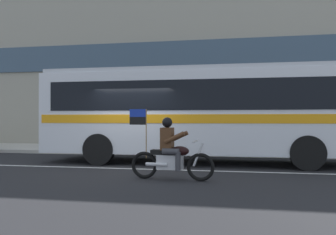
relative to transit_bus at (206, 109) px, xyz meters
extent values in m
plane|color=black|center=(-2.30, -1.19, -1.88)|extent=(60.00, 60.00, 0.00)
cube|color=#B7B2A8|center=(-2.30, 3.91, -1.81)|extent=(28.00, 3.80, 0.15)
cube|color=silver|center=(-2.30, -1.79, -1.88)|extent=(26.60, 0.14, 0.01)
cube|color=gray|center=(-2.30, 6.21, 5.09)|extent=(28.00, 0.80, 13.95)
cube|color=#384C60|center=(-2.30, 5.77, 3.00)|extent=(25.76, 0.10, 1.40)
cube|color=silver|center=(0.00, 0.01, -0.15)|extent=(11.14, 2.59, 2.70)
cube|color=black|center=(0.00, 0.01, 0.40)|extent=(10.25, 2.63, 0.96)
cube|color=orange|center=(0.00, 0.01, -0.35)|extent=(10.92, 2.62, 0.28)
cube|color=#BABCC3|center=(0.00, 0.01, 1.26)|extent=(10.92, 2.46, 0.16)
cylinder|color=black|center=(-3.45, -1.17, -1.36)|extent=(1.04, 0.30, 1.04)
cylinder|color=black|center=(3.06, -1.17, -1.36)|extent=(1.04, 0.30, 1.04)
torus|color=black|center=(0.11, -3.53, -1.54)|extent=(0.69, 0.14, 0.69)
torus|color=black|center=(-1.33, -3.41, -1.54)|extent=(0.69, 0.14, 0.69)
cube|color=silver|center=(-0.66, -3.47, -1.44)|extent=(0.66, 0.33, 0.36)
ellipsoid|color=black|center=(-0.41, -3.49, -1.16)|extent=(0.50, 0.32, 0.24)
cube|color=black|center=(-0.86, -3.45, -1.20)|extent=(0.58, 0.30, 0.12)
cylinder|color=silver|center=(0.05, -3.52, -1.24)|extent=(0.28, 0.08, 0.58)
cylinder|color=silver|center=(-0.02, -3.52, -0.92)|extent=(0.09, 0.64, 0.04)
cylinder|color=silver|center=(-0.97, -3.60, -1.49)|extent=(0.56, 0.13, 0.09)
cube|color=#4C2D19|center=(-0.73, -3.46, -0.86)|extent=(0.31, 0.38, 0.56)
sphere|color=black|center=(-0.73, -3.46, -0.45)|extent=(0.26, 0.26, 0.26)
cylinder|color=#38383D|center=(-0.57, -3.29, -1.16)|extent=(0.43, 0.18, 0.15)
cylinder|color=#38383D|center=(-0.39, -3.31, -1.40)|extent=(0.13, 0.13, 0.46)
cylinder|color=#38383D|center=(-0.60, -3.65, -1.16)|extent=(0.43, 0.18, 0.15)
cylinder|color=#38383D|center=(-0.42, -3.66, -1.40)|extent=(0.13, 0.13, 0.46)
cylinder|color=#4C2D19|center=(-0.47, -3.28, -0.82)|extent=(0.52, 0.15, 0.32)
cylinder|color=#4C2D19|center=(-0.50, -3.68, -0.82)|extent=(0.52, 0.15, 0.32)
cylinder|color=olive|center=(-1.28, -3.42, -0.73)|extent=(0.02, 0.02, 1.25)
cube|color=#1933A5|center=(-1.51, -3.40, -0.21)|extent=(0.44, 0.05, 0.20)
cube|color=black|center=(-1.51, -3.40, -0.41)|extent=(0.44, 0.05, 0.20)
cylinder|color=#4C8C3F|center=(-2.48, 2.86, -1.44)|extent=(0.22, 0.22, 0.58)
sphere|color=#4C8C3F|center=(-2.48, 2.86, -1.08)|extent=(0.20, 0.20, 0.20)
cylinder|color=#4C8C3F|center=(-2.48, 2.72, -1.41)|extent=(0.09, 0.10, 0.09)
camera|label=1|loc=(0.89, -12.03, -0.37)|focal=37.19mm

